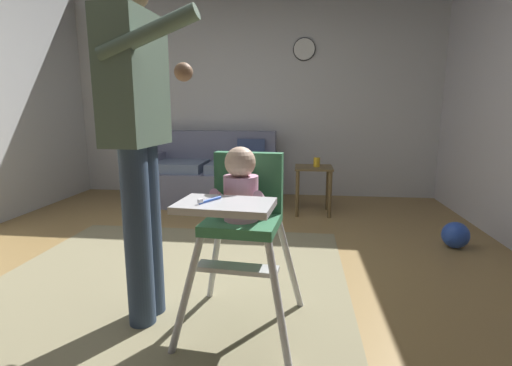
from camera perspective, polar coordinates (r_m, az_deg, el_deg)
The scene contains 10 objects.
ground at distance 2.71m, azimuth -7.70°, elevation -14.90°, with size 6.33×6.87×0.10m, color olive.
wall_far at distance 5.06m, azimuth -0.44°, elevation 13.36°, with size 5.53×0.06×2.66m, color silver.
area_rug at distance 2.57m, azimuth -13.86°, elevation -15.28°, with size 2.35×2.45×0.01m, color gray.
couch at distance 4.70m, azimuth -6.96°, elevation 1.23°, with size 1.62×0.86×0.86m.
high_chair at distance 1.87m, azimuth -2.15°, elevation -3.46°, with size 0.66×0.76×0.96m.
adult_standing at distance 2.00m, azimuth -17.35°, elevation 7.09°, with size 0.51×0.52×1.77m.
toy_ball_second at distance 3.56m, azimuth 27.94°, elevation -6.96°, with size 0.22×0.22×0.22m, color #284CB7.
side_table at distance 4.16m, azimuth 8.67°, elevation 0.55°, with size 0.40×0.40×0.52m.
sippy_cup at distance 4.13m, azimuth 9.17°, elevation 3.13°, with size 0.07×0.07×0.10m, color gold.
wall_clock at distance 5.03m, azimuth 7.31°, elevation 19.43°, with size 0.28×0.04×0.28m.
Camera 1 is at (0.63, -2.35, 1.13)m, focal length 26.44 mm.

